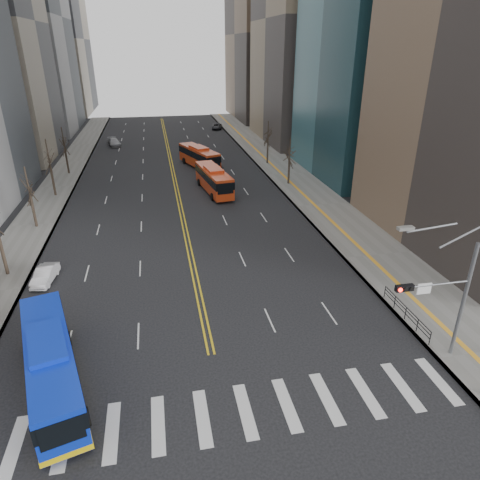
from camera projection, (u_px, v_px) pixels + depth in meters
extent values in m
plane|color=black|center=(224.00, 414.00, 23.25)|extent=(220.00, 220.00, 0.00)
cube|color=slate|center=(288.00, 174.00, 66.49)|extent=(7.00, 130.00, 0.15)
cube|color=slate|center=(57.00, 187.00, 60.43)|extent=(5.00, 130.00, 0.15)
cube|color=silver|center=(14.00, 447.00, 21.35)|extent=(0.70, 4.00, 0.01)
cube|color=silver|center=(64.00, 439.00, 21.77)|extent=(0.70, 4.00, 0.01)
cube|color=silver|center=(112.00, 432.00, 22.19)|extent=(0.70, 4.00, 0.01)
cube|color=silver|center=(158.00, 424.00, 22.61)|extent=(0.70, 4.00, 0.01)
cube|color=silver|center=(202.00, 417.00, 23.04)|extent=(0.70, 4.00, 0.01)
cube|color=silver|center=(245.00, 411.00, 23.46)|extent=(0.70, 4.00, 0.01)
cube|color=silver|center=(287.00, 404.00, 23.88)|extent=(0.70, 4.00, 0.01)
cube|color=silver|center=(327.00, 398.00, 24.30)|extent=(0.70, 4.00, 0.01)
cube|color=silver|center=(365.00, 392.00, 24.72)|extent=(0.70, 4.00, 0.01)
cube|color=silver|center=(402.00, 386.00, 25.14)|extent=(0.70, 4.00, 0.01)
cube|color=silver|center=(438.00, 381.00, 25.56)|extent=(0.70, 4.00, 0.01)
cube|color=gold|center=(170.00, 164.00, 72.29)|extent=(0.15, 100.00, 0.01)
cube|color=gold|center=(172.00, 164.00, 72.36)|extent=(0.15, 100.00, 0.01)
cube|color=gray|center=(12.00, 16.00, 90.93)|extent=(20.00, 26.00, 48.00)
cube|color=#86755D|center=(316.00, 19.00, 82.42)|extent=(20.00, 26.00, 46.00)
cube|color=#A49784|center=(51.00, 39.00, 121.33)|extent=(18.00, 30.00, 40.00)
cube|color=brown|center=(268.00, 34.00, 111.62)|extent=(18.00, 30.00, 42.00)
cylinder|color=gray|center=(463.00, 302.00, 26.09)|extent=(0.24, 0.24, 8.00)
cylinder|color=gray|center=(435.00, 285.00, 25.06)|extent=(4.50, 0.12, 0.12)
cube|color=black|center=(404.00, 288.00, 24.71)|extent=(1.10, 0.28, 0.38)
cylinder|color=#FF190C|center=(400.00, 290.00, 24.51)|extent=(0.24, 0.08, 0.24)
cylinder|color=black|center=(406.00, 289.00, 24.57)|extent=(0.24, 0.08, 0.24)
cylinder|color=black|center=(412.00, 289.00, 24.63)|extent=(0.24, 0.08, 0.24)
cube|color=white|center=(424.00, 289.00, 25.03)|extent=(0.90, 0.06, 0.70)
cube|color=#999993|center=(406.00, 228.00, 23.03)|extent=(0.90, 0.35, 0.18)
cube|color=black|center=(407.00, 307.00, 30.68)|extent=(0.04, 6.00, 0.04)
cylinder|color=black|center=(430.00, 339.00, 28.21)|extent=(0.06, 0.06, 1.00)
cylinder|color=black|center=(417.00, 325.00, 29.55)|extent=(0.06, 0.06, 1.00)
cylinder|color=black|center=(406.00, 313.00, 30.88)|extent=(0.06, 0.06, 1.00)
cylinder|color=black|center=(395.00, 302.00, 32.22)|extent=(0.06, 0.06, 1.00)
cylinder|color=black|center=(385.00, 292.00, 33.56)|extent=(0.06, 0.06, 1.00)
cylinder|color=#30231D|center=(3.00, 255.00, 36.54)|extent=(0.28, 0.28, 3.90)
cylinder|color=#30231D|center=(34.00, 212.00, 46.42)|extent=(0.28, 0.28, 3.60)
cylinder|color=#30231D|center=(53.00, 181.00, 56.15)|extent=(0.28, 0.28, 4.00)
cylinder|color=#30231D|center=(67.00, 162.00, 66.01)|extent=(0.28, 0.28, 3.80)
cylinder|color=#30231D|center=(289.00, 172.00, 61.07)|extent=(0.28, 0.28, 3.50)
cylinder|color=#30231D|center=(268.00, 153.00, 71.73)|extent=(0.28, 0.28, 3.75)
cube|color=#0D2CC5|center=(51.00, 363.00, 24.44)|extent=(5.44, 11.74, 2.72)
cube|color=black|center=(49.00, 356.00, 24.22)|extent=(5.50, 11.77, 0.98)
cube|color=#0D2CC5|center=(46.00, 343.00, 23.84)|extent=(2.94, 4.40, 0.40)
cube|color=yellow|center=(55.00, 379.00, 24.92)|extent=(5.50, 11.77, 0.35)
cylinder|color=black|center=(37.00, 434.00, 21.46)|extent=(0.56, 1.04, 1.00)
cylinder|color=black|center=(87.00, 417.00, 22.45)|extent=(0.56, 1.04, 1.00)
cylinder|color=black|center=(29.00, 349.00, 27.43)|extent=(0.56, 1.04, 1.00)
cylinder|color=black|center=(69.00, 339.00, 28.43)|extent=(0.56, 1.04, 1.00)
cube|color=red|center=(214.00, 180.00, 57.86)|extent=(3.86, 10.88, 2.75)
cube|color=black|center=(214.00, 176.00, 57.63)|extent=(3.92, 10.91, 0.99)
cube|color=red|center=(213.00, 169.00, 57.25)|extent=(2.43, 3.96, 0.40)
cylinder|color=black|center=(212.00, 197.00, 55.08)|extent=(0.43, 1.03, 1.00)
cylinder|color=black|center=(230.00, 195.00, 55.80)|extent=(0.43, 1.03, 1.00)
cylinder|color=black|center=(199.00, 182.00, 60.93)|extent=(0.43, 1.03, 1.00)
cylinder|color=black|center=(216.00, 181.00, 61.65)|extent=(0.43, 1.03, 1.00)
cube|color=red|center=(199.00, 157.00, 69.70)|extent=(5.81, 10.97, 2.78)
cube|color=black|center=(199.00, 153.00, 69.47)|extent=(5.87, 11.01, 1.00)
cube|color=red|center=(199.00, 148.00, 69.08)|extent=(3.08, 4.20, 0.40)
cylinder|color=black|center=(202.00, 170.00, 66.94)|extent=(0.61, 1.04, 1.00)
cylinder|color=black|center=(216.00, 168.00, 68.06)|extent=(0.61, 1.04, 1.00)
cylinder|color=black|center=(184.00, 161.00, 72.36)|extent=(0.61, 1.04, 1.00)
cylinder|color=black|center=(197.00, 159.00, 73.48)|extent=(0.61, 1.04, 1.00)
imported|color=silver|center=(45.00, 275.00, 36.06)|extent=(1.83, 3.98, 1.27)
imported|color=black|center=(218.00, 168.00, 67.46)|extent=(1.53, 3.68, 1.25)
imported|color=gray|center=(114.00, 142.00, 84.99)|extent=(3.25, 5.47, 1.49)
imported|color=black|center=(217.00, 126.00, 102.21)|extent=(3.13, 5.00, 1.29)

